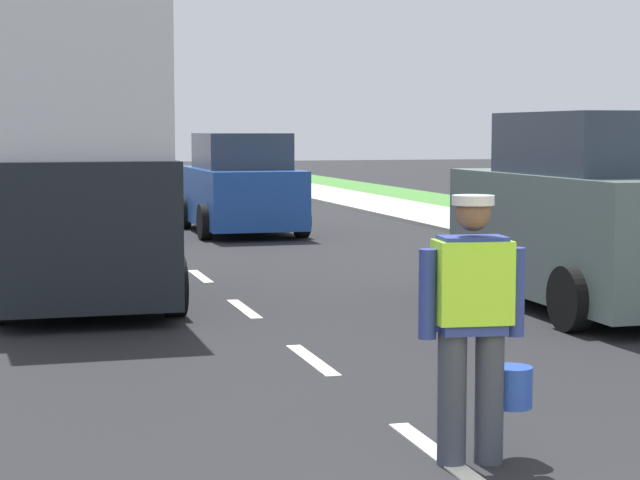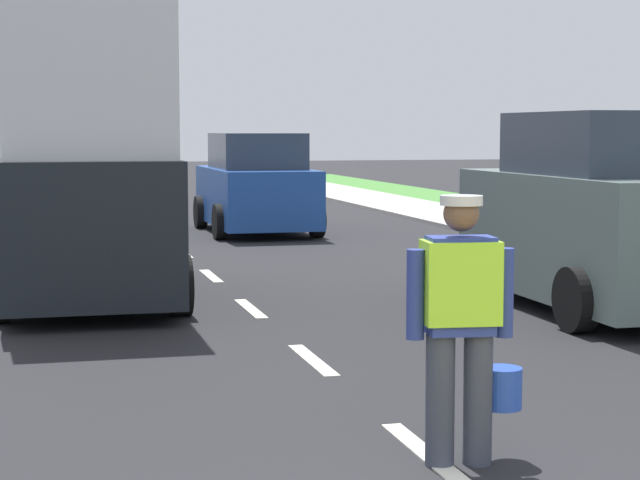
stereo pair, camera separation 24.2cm
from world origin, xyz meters
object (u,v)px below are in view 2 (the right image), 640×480
(car_oncoming_second, at_px, (66,175))
(car_outgoing_far, at_px, (256,187))
(delivery_truck, at_px, (85,168))
(car_parked_curbside, at_px, (601,219))
(road_worker, at_px, (463,316))

(car_oncoming_second, bearing_deg, car_outgoing_far, -57.88)
(car_outgoing_far, bearing_deg, delivery_truck, -113.58)
(delivery_truck, relative_size, car_oncoming_second, 1.14)
(car_parked_curbside, height_order, car_oncoming_second, car_parked_curbside)
(delivery_truck, height_order, car_oncoming_second, delivery_truck)
(car_parked_curbside, distance_m, car_oncoming_second, 17.16)
(car_parked_curbside, bearing_deg, delivery_truck, 160.38)
(car_parked_curbside, relative_size, car_oncoming_second, 1.02)
(road_worker, xyz_separation_m, car_oncoming_second, (-1.79, 21.47, 0.03))
(car_outgoing_far, bearing_deg, car_parked_curbside, -79.51)
(delivery_truck, relative_size, car_outgoing_far, 1.12)
(road_worker, bearing_deg, car_outgoing_far, 83.58)
(delivery_truck, bearing_deg, car_oncoming_second, 89.37)
(road_worker, height_order, delivery_truck, delivery_truck)
(road_worker, xyz_separation_m, car_outgoing_far, (1.78, 15.79, -0.00))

